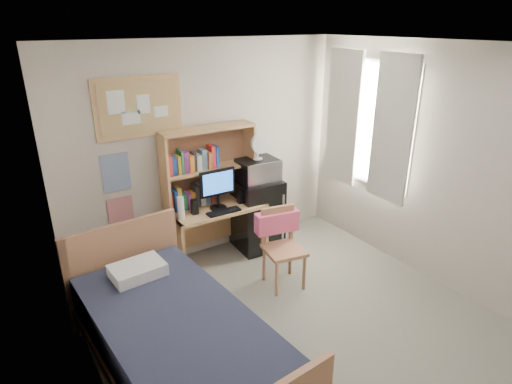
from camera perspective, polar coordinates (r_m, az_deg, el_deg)
floor at (r=4.26m, az=7.92°, el=-19.04°), size 3.60×4.20×0.02m
ceiling at (r=3.24m, az=10.43°, el=18.59°), size 3.60×4.20×0.02m
wall_back at (r=5.19m, az=-6.58°, el=5.32°), size 3.60×0.04×2.60m
wall_left at (r=2.81m, az=-20.19°, el=-11.11°), size 0.04×4.20×2.60m
wall_right at (r=4.88m, az=25.05°, el=2.26°), size 0.04×4.20×2.60m
window_unit at (r=5.45m, az=14.69°, el=8.81°), size 0.10×1.40×1.70m
curtain_left at (r=5.17m, az=17.70°, el=7.82°), size 0.04×0.55×1.70m
curtain_right at (r=5.70m, az=11.52°, el=9.63°), size 0.04×0.55×1.70m
bulletin_board at (r=4.75m, az=-15.38°, el=10.84°), size 0.94×0.03×0.64m
poster_wave at (r=4.83m, az=-18.20°, el=2.46°), size 0.30×0.01×0.42m
poster_japan at (r=5.00m, az=-17.57°, el=-2.62°), size 0.28×0.01×0.36m
desk at (r=5.26m, az=-5.21°, el=-5.48°), size 1.15×0.60×0.71m
desk_chair at (r=4.71m, az=3.78°, el=-7.66°), size 0.52×0.52×0.90m
mini_fridge at (r=5.49m, az=0.11°, el=-2.91°), size 0.58×0.58×0.93m
bed at (r=3.74m, az=-10.27°, el=-19.78°), size 1.24×2.26×0.60m
hutch at (r=5.07m, az=-6.29°, el=3.45°), size 1.14×0.32×0.93m
monitor at (r=4.97m, az=-5.13°, el=0.27°), size 0.44×0.05×0.46m
keyboard at (r=4.94m, az=-4.31°, el=-2.63°), size 0.41×0.14×0.02m
speaker_left at (r=4.91m, az=-8.19°, el=-1.98°), size 0.07×0.07×0.17m
speaker_right at (r=5.16m, az=-2.10°, el=-0.66°), size 0.07×0.07×0.16m
water_bottle at (r=4.80m, az=-9.99°, el=-2.12°), size 0.08×0.08×0.26m
hoodie at (r=4.76m, az=2.79°, el=-3.99°), size 0.51×0.24×0.24m
microwave at (r=5.25m, az=0.23°, el=2.96°), size 0.50×0.39×0.27m
desk_fan at (r=5.17m, az=0.23°, el=5.92°), size 0.25×0.25×0.29m
pillow at (r=4.10m, az=-15.50°, el=-10.00°), size 0.49×0.36×0.11m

